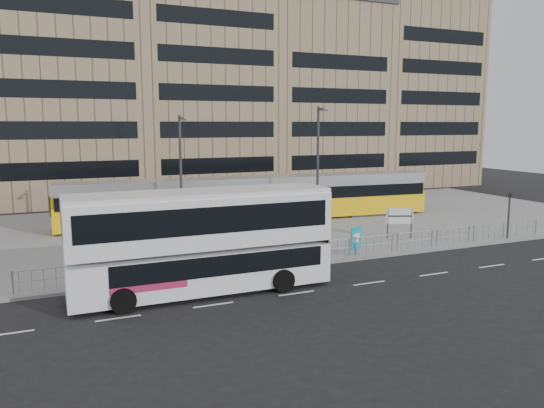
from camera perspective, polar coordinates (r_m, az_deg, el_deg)
name	(u,v)px	position (r m, az deg, el deg)	size (l,w,h in m)	color
ground	(297,267)	(29.18, 2.72, -6.84)	(120.00, 120.00, 0.00)	black
plaza	(227,227)	(40.00, -4.87, -2.50)	(64.00, 24.00, 0.15)	gray
kerb	(297,266)	(29.21, 2.68, -6.67)	(64.00, 0.25, 0.17)	gray
building_row	(175,77)	(61.34, -10.44, 13.29)	(70.40, 18.40, 31.20)	maroon
pedestrian_barrier	(325,245)	(30.27, 5.73, -4.39)	(32.07, 0.07, 1.10)	#919499
road_markings	(352,285)	(26.30, 8.59, -8.66)	(62.00, 0.12, 0.01)	white
double_decker_bus	(202,238)	(24.55, -7.51, -3.67)	(11.93, 3.13, 4.77)	white
tram	(255,199)	(41.89, -1.88, 0.57)	(29.83, 5.04, 3.50)	yellow
station_sign	(400,217)	(36.52, 13.58, -1.41)	(1.67, 0.74, 2.04)	#2D2D30
ad_panel	(356,238)	(31.50, 9.03, -3.67)	(0.85, 0.37, 1.66)	#2D2D30
pedestrian	(211,235)	(32.90, -6.58, -3.34)	(0.61, 0.40, 1.68)	black
traffic_light_west	(92,240)	(27.45, -18.79, -3.72)	(0.23, 0.25, 3.10)	#2D2D30
traffic_light_east	(509,209)	(38.75, 24.14, -0.52)	(0.18, 0.22, 3.10)	#2D2D30
lamp_post_west	(181,170)	(36.91, -9.77, 3.61)	(0.45, 1.04, 8.21)	#2D2D30
lamp_post_east	(318,163)	(38.45, 4.98, 4.39)	(0.45, 1.04, 8.86)	#2D2D30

